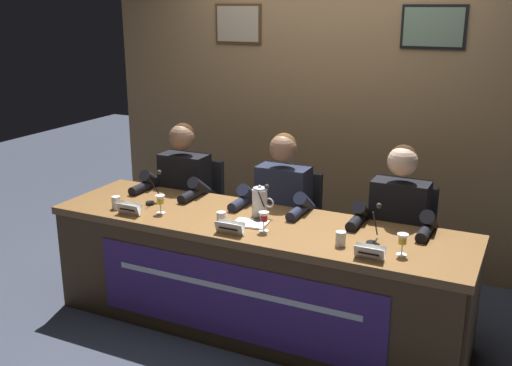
% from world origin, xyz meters
% --- Properties ---
extents(ground_plane, '(12.00, 12.00, 0.00)m').
position_xyz_m(ground_plane, '(0.00, 0.00, 0.00)').
color(ground_plane, '#383D4C').
extents(wall_back_panelled, '(3.94, 0.14, 2.60)m').
position_xyz_m(wall_back_panelled, '(0.00, 1.35, 1.30)').
color(wall_back_panelled, '#937047').
rests_on(wall_back_panelled, ground_plane).
extents(conference_table, '(2.74, 0.76, 0.74)m').
position_xyz_m(conference_table, '(0.00, -0.11, 0.50)').
color(conference_table, brown).
rests_on(conference_table, ground_plane).
extents(chair_left, '(0.44, 0.45, 0.90)m').
position_xyz_m(chair_left, '(-0.81, 0.56, 0.44)').
color(chair_left, black).
rests_on(chair_left, ground_plane).
extents(panelist_left, '(0.51, 0.48, 1.23)m').
position_xyz_m(panelist_left, '(-0.81, 0.36, 0.72)').
color(panelist_left, black).
rests_on(panelist_left, ground_plane).
extents(nameplate_left, '(0.17, 0.06, 0.08)m').
position_xyz_m(nameplate_left, '(-0.80, -0.27, 0.78)').
color(nameplate_left, white).
rests_on(nameplate_left, conference_table).
extents(juice_glass_left, '(0.06, 0.06, 0.12)m').
position_xyz_m(juice_glass_left, '(-0.63, -0.15, 0.83)').
color(juice_glass_left, white).
rests_on(juice_glass_left, conference_table).
extents(water_cup_left, '(0.06, 0.06, 0.08)m').
position_xyz_m(water_cup_left, '(-0.95, -0.20, 0.78)').
color(water_cup_left, silver).
rests_on(water_cup_left, conference_table).
extents(microphone_left, '(0.06, 0.17, 0.22)m').
position_xyz_m(microphone_left, '(-0.80, 0.01, 0.82)').
color(microphone_left, black).
rests_on(microphone_left, conference_table).
extents(chair_center, '(0.44, 0.45, 0.90)m').
position_xyz_m(chair_center, '(0.00, 0.56, 0.44)').
color(chair_center, black).
rests_on(chair_center, ground_plane).
extents(panelist_center, '(0.51, 0.48, 1.23)m').
position_xyz_m(panelist_center, '(0.00, 0.36, 0.72)').
color(panelist_center, black).
rests_on(panelist_center, ground_plane).
extents(nameplate_center, '(0.18, 0.06, 0.08)m').
position_xyz_m(nameplate_center, '(-0.04, -0.28, 0.78)').
color(nameplate_center, white).
rests_on(nameplate_center, conference_table).
extents(juice_glass_center, '(0.06, 0.06, 0.12)m').
position_xyz_m(juice_glass_center, '(0.13, -0.15, 0.83)').
color(juice_glass_center, white).
rests_on(juice_glass_center, conference_table).
extents(water_cup_center, '(0.06, 0.06, 0.08)m').
position_xyz_m(water_cup_center, '(-0.16, -0.17, 0.78)').
color(water_cup_center, silver).
rests_on(water_cup_center, conference_table).
extents(microphone_center, '(0.06, 0.17, 0.22)m').
position_xyz_m(microphone_center, '(0.03, 0.02, 0.82)').
color(microphone_center, black).
rests_on(microphone_center, conference_table).
extents(chair_right, '(0.44, 0.45, 0.90)m').
position_xyz_m(chair_right, '(0.81, 0.56, 0.44)').
color(chair_right, black).
rests_on(chair_right, ground_plane).
extents(panelist_right, '(0.51, 0.48, 1.23)m').
position_xyz_m(panelist_right, '(0.81, 0.36, 0.72)').
color(panelist_right, black).
rests_on(panelist_right, ground_plane).
extents(nameplate_right, '(0.16, 0.06, 0.08)m').
position_xyz_m(nameplate_right, '(0.82, -0.28, 0.78)').
color(nameplate_right, white).
rests_on(nameplate_right, conference_table).
extents(juice_glass_right, '(0.06, 0.06, 0.12)m').
position_xyz_m(juice_glass_right, '(0.96, -0.14, 0.83)').
color(juice_glass_right, white).
rests_on(juice_glass_right, conference_table).
extents(water_cup_right, '(0.06, 0.06, 0.08)m').
position_xyz_m(water_cup_right, '(0.62, -0.16, 0.78)').
color(water_cup_right, silver).
rests_on(water_cup_right, conference_table).
extents(microphone_right, '(0.06, 0.17, 0.22)m').
position_xyz_m(microphone_right, '(0.77, -0.04, 0.82)').
color(microphone_right, black).
rests_on(microphone_right, conference_table).
extents(water_pitcher_central, '(0.15, 0.10, 0.21)m').
position_xyz_m(water_pitcher_central, '(-0.02, 0.09, 0.84)').
color(water_pitcher_central, silver).
rests_on(water_pitcher_central, conference_table).
extents(document_stack_center, '(0.23, 0.17, 0.01)m').
position_xyz_m(document_stack_center, '(0.00, -0.08, 0.75)').
color(document_stack_center, white).
rests_on(document_stack_center, conference_table).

